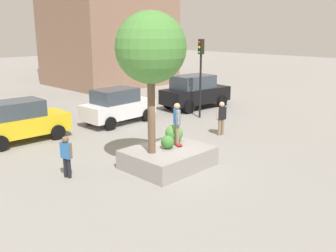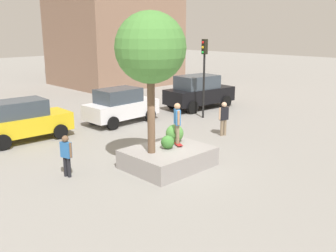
# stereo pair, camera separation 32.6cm
# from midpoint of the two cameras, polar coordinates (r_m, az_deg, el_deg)

# --- Properties ---
(ground_plane) EXTENTS (120.00, 120.00, 0.00)m
(ground_plane) POSITION_cam_midpoint_polar(r_m,az_deg,el_deg) (14.97, -0.12, -5.81)
(ground_plane) COLOR gray
(planter_ledge) EXTENTS (3.12, 2.52, 0.73)m
(planter_ledge) POSITION_cam_midpoint_polar(r_m,az_deg,el_deg) (14.61, -0.64, -4.81)
(planter_ledge) COLOR gray
(planter_ledge) RESTS_ON ground
(plaza_tree) EXTENTS (2.52, 2.52, 5.10)m
(plaza_tree) POSITION_cam_midpoint_polar(r_m,az_deg,el_deg) (13.36, -3.35, 11.63)
(plaza_tree) COLOR brown
(plaza_tree) RESTS_ON planter_ledge
(boxwood_shrub) EXTENTS (0.72, 0.72, 0.72)m
(boxwood_shrub) POSITION_cam_midpoint_polar(r_m,az_deg,el_deg) (15.25, 0.32, -1.11)
(boxwood_shrub) COLOR #4C8C3D
(boxwood_shrub) RESTS_ON planter_ledge
(hedge_clump) EXTENTS (0.52, 0.52, 0.52)m
(hedge_clump) POSITION_cam_midpoint_polar(r_m,az_deg,el_deg) (14.43, -0.71, -2.46)
(hedge_clump) COLOR #3D7A33
(hedge_clump) RESTS_ON planter_ledge
(skateboard) EXTENTS (0.53, 0.81, 0.07)m
(skateboard) POSITION_cam_midpoint_polar(r_m,az_deg,el_deg) (14.97, 0.71, -2.62)
(skateboard) COLOR #A51E1E
(skateboard) RESTS_ON planter_ledge
(skateboarder) EXTENTS (0.38, 0.48, 1.61)m
(skateboarder) POSITION_cam_midpoint_polar(r_m,az_deg,el_deg) (14.72, 0.72, 0.89)
(skateboarder) COLOR #847056
(skateboarder) RESTS_ON skateboard
(taxi_cab) EXTENTS (4.32, 2.15, 1.97)m
(taxi_cab) POSITION_cam_midpoint_polar(r_m,az_deg,el_deg) (19.04, -21.97, 0.73)
(taxi_cab) COLOR gold
(taxi_cab) RESTS_ON ground
(police_car) EXTENTS (4.31, 2.12, 1.97)m
(police_car) POSITION_cam_midpoint_polar(r_m,az_deg,el_deg) (21.35, -8.07, 3.07)
(police_car) COLOR white
(police_car) RESTS_ON ground
(sedan_parked) EXTENTS (4.93, 2.60, 2.21)m
(sedan_parked) POSITION_cam_midpoint_polar(r_m,az_deg,el_deg) (25.21, 3.72, 5.23)
(sedan_parked) COLOR black
(sedan_parked) RESTS_ON ground
(traffic_light_corner) EXTENTS (0.36, 0.31, 4.61)m
(traffic_light_corner) POSITION_cam_midpoint_polar(r_m,az_deg,el_deg) (22.23, 4.54, 9.19)
(traffic_light_corner) COLOR black
(traffic_light_corner) RESTS_ON ground
(pedestrian_crossing) EXTENTS (0.56, 0.31, 1.70)m
(pedestrian_crossing) POSITION_cam_midpoint_polar(r_m,az_deg,el_deg) (18.88, 7.61, 1.51)
(pedestrian_crossing) COLOR #847056
(pedestrian_crossing) RESTS_ON ground
(bystander_watching) EXTENTS (0.28, 0.51, 1.55)m
(bystander_watching) POSITION_cam_midpoint_polar(r_m,az_deg,el_deg) (13.91, -15.80, -4.09)
(bystander_watching) COLOR black
(bystander_watching) RESTS_ON ground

